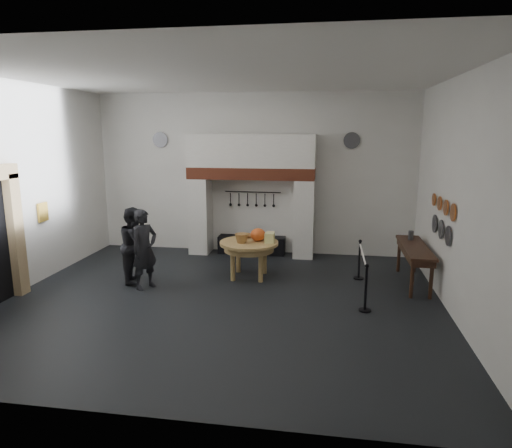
% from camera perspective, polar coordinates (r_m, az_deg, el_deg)
% --- Properties ---
extents(floor, '(9.00, 8.00, 0.02)m').
position_cam_1_polar(floor, '(9.65, -4.28, -9.47)').
color(floor, black).
rests_on(floor, ground).
extents(ceiling, '(9.00, 8.00, 0.02)m').
position_cam_1_polar(ceiling, '(9.06, -4.73, 18.12)').
color(ceiling, silver).
rests_on(ceiling, wall_back).
extents(wall_back, '(9.00, 0.02, 4.50)m').
position_cam_1_polar(wall_back, '(12.98, -0.35, 6.25)').
color(wall_back, silver).
rests_on(wall_back, floor).
extents(wall_front, '(9.00, 0.02, 4.50)m').
position_cam_1_polar(wall_front, '(5.34, -14.53, -1.98)').
color(wall_front, silver).
rests_on(wall_front, floor).
extents(wall_left, '(0.02, 8.00, 4.50)m').
position_cam_1_polar(wall_left, '(11.04, -27.90, 3.94)').
color(wall_left, silver).
rests_on(wall_left, floor).
extents(wall_right, '(0.02, 8.00, 4.50)m').
position_cam_1_polar(wall_right, '(9.15, 24.11, 2.95)').
color(wall_right, silver).
rests_on(wall_right, floor).
extents(chimney_pier_left, '(0.55, 0.70, 2.15)m').
position_cam_1_polar(chimney_pier_left, '(13.13, -6.96, 1.05)').
color(chimney_pier_left, silver).
rests_on(chimney_pier_left, floor).
extents(chimney_pier_right, '(0.55, 0.70, 2.15)m').
position_cam_1_polar(chimney_pier_right, '(12.65, 6.00, 0.66)').
color(chimney_pier_right, silver).
rests_on(chimney_pier_right, floor).
extents(hearth_brick_band, '(3.50, 0.72, 0.32)m').
position_cam_1_polar(hearth_brick_band, '(12.63, -0.62, 6.38)').
color(hearth_brick_band, '#9E442B').
rests_on(hearth_brick_band, chimney_pier_left).
extents(chimney_hood, '(3.50, 0.70, 0.90)m').
position_cam_1_polar(chimney_hood, '(12.59, -0.62, 9.14)').
color(chimney_hood, silver).
rests_on(chimney_hood, hearth_brick_band).
extents(iron_range, '(1.90, 0.45, 0.50)m').
position_cam_1_polar(iron_range, '(13.05, -0.54, -2.64)').
color(iron_range, black).
rests_on(iron_range, floor).
extents(utensil_rail, '(1.60, 0.02, 0.02)m').
position_cam_1_polar(utensil_rail, '(12.96, -0.41, 4.02)').
color(utensil_rail, black).
rests_on(utensil_rail, wall_back).
extents(door_jamb_far, '(0.22, 0.30, 2.60)m').
position_cam_1_polar(door_jamb_far, '(10.88, -27.86, -1.24)').
color(door_jamb_far, tan).
rests_on(door_jamb_far, floor).
extents(wall_plaque, '(0.05, 0.34, 0.44)m').
position_cam_1_polar(wall_plaque, '(11.74, -25.10, 1.37)').
color(wall_plaque, gold).
rests_on(wall_plaque, wall_left).
extents(work_table, '(1.62, 1.62, 0.07)m').
position_cam_1_polar(work_table, '(10.85, -0.88, -2.39)').
color(work_table, tan).
rests_on(work_table, floor).
extents(pumpkin, '(0.36, 0.36, 0.31)m').
position_cam_1_polar(pumpkin, '(10.87, 0.25, -1.34)').
color(pumpkin, '#E95A21').
rests_on(pumpkin, work_table).
extents(cheese_block_big, '(0.22, 0.22, 0.24)m').
position_cam_1_polar(cheese_block_big, '(10.69, 1.72, -1.75)').
color(cheese_block_big, '#DDDA84').
rests_on(cheese_block_big, work_table).
extents(cheese_block_small, '(0.18, 0.18, 0.20)m').
position_cam_1_polar(cheese_block_small, '(10.99, 1.81, -1.49)').
color(cheese_block_small, '#F6D993').
rests_on(cheese_block_small, work_table).
extents(wicker_basket, '(0.37, 0.37, 0.22)m').
position_cam_1_polar(wicker_basket, '(10.70, -1.81, -1.80)').
color(wicker_basket, '#A2673B').
rests_on(wicker_basket, work_table).
extents(bread_loaf, '(0.31, 0.18, 0.13)m').
position_cam_1_polar(bread_loaf, '(11.18, -1.08, -1.45)').
color(bread_loaf, olive).
rests_on(bread_loaf, work_table).
extents(visitor_near, '(0.70, 0.78, 1.79)m').
position_cam_1_polar(visitor_near, '(10.38, -13.78, -3.07)').
color(visitor_near, black).
rests_on(visitor_near, floor).
extents(visitor_far, '(0.86, 1.00, 1.75)m').
position_cam_1_polar(visitor_far, '(10.90, -14.91, -2.53)').
color(visitor_far, black).
rests_on(visitor_far, floor).
extents(side_table, '(0.55, 2.20, 0.06)m').
position_cam_1_polar(side_table, '(10.95, 19.25, -2.77)').
color(side_table, '#382214').
rests_on(side_table, floor).
extents(pewter_jug, '(0.12, 0.12, 0.22)m').
position_cam_1_polar(pewter_jug, '(11.49, 18.79, -1.36)').
color(pewter_jug, '#45464A').
rests_on(pewter_jug, side_table).
extents(copper_pan_a, '(0.03, 0.34, 0.34)m').
position_cam_1_polar(copper_pan_a, '(9.38, 23.41, 1.34)').
color(copper_pan_a, '#C6662D').
rests_on(copper_pan_a, wall_right).
extents(copper_pan_b, '(0.03, 0.32, 0.32)m').
position_cam_1_polar(copper_pan_b, '(9.91, 22.65, 1.90)').
color(copper_pan_b, '#C6662D').
rests_on(copper_pan_b, wall_right).
extents(copper_pan_c, '(0.03, 0.30, 0.30)m').
position_cam_1_polar(copper_pan_c, '(10.43, 21.96, 2.41)').
color(copper_pan_c, '#C6662D').
rests_on(copper_pan_c, wall_right).
extents(copper_pan_d, '(0.03, 0.28, 0.28)m').
position_cam_1_polar(copper_pan_d, '(10.96, 21.34, 2.87)').
color(copper_pan_d, '#C6662D').
rests_on(copper_pan_d, wall_right).
extents(pewter_plate_left, '(0.03, 0.40, 0.40)m').
position_cam_1_polar(pewter_plate_left, '(9.66, 22.89, -1.37)').
color(pewter_plate_left, '#4C4C51').
rests_on(pewter_plate_left, wall_right).
extents(pewter_plate_mid, '(0.03, 0.40, 0.40)m').
position_cam_1_polar(pewter_plate_mid, '(10.23, 22.11, -0.62)').
color(pewter_plate_mid, '#4C4C51').
rests_on(pewter_plate_mid, wall_right).
extents(pewter_plate_right, '(0.03, 0.40, 0.40)m').
position_cam_1_polar(pewter_plate_right, '(10.81, 21.42, 0.05)').
color(pewter_plate_right, '#4C4C51').
rests_on(pewter_plate_right, wall_right).
extents(pewter_plate_back_left, '(0.44, 0.03, 0.44)m').
position_cam_1_polar(pewter_plate_back_left, '(13.60, -11.87, 10.26)').
color(pewter_plate_back_left, '#4C4C51').
rests_on(pewter_plate_back_left, wall_back).
extents(pewter_plate_back_right, '(0.44, 0.03, 0.44)m').
position_cam_1_polar(pewter_plate_back_right, '(12.73, 11.89, 10.18)').
color(pewter_plate_back_right, '#4C4C51').
rests_on(pewter_plate_back_right, wall_back).
extents(barrier_post_near, '(0.05, 0.05, 0.90)m').
position_cam_1_polar(barrier_post_near, '(9.18, 13.56, -7.92)').
color(barrier_post_near, black).
rests_on(barrier_post_near, floor).
extents(barrier_post_far, '(0.05, 0.05, 0.90)m').
position_cam_1_polar(barrier_post_far, '(11.08, 12.80, -4.48)').
color(barrier_post_far, black).
rests_on(barrier_post_far, floor).
extents(barrier_rope, '(0.04, 2.00, 0.04)m').
position_cam_1_polar(barrier_rope, '(10.01, 13.25, -3.85)').
color(barrier_rope, white).
rests_on(barrier_rope, barrier_post_near).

